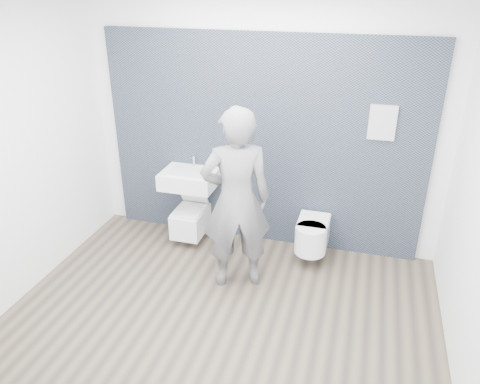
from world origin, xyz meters
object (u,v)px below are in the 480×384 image
(toilet_rounded, at_px, (312,235))
(toilet_square, at_px, (191,219))
(washbasin, at_px, (189,179))
(visitor, at_px, (236,201))

(toilet_rounded, bearing_deg, toilet_square, 178.20)
(washbasin, distance_m, visitor, 1.03)
(toilet_square, bearing_deg, toilet_rounded, -1.80)
(washbasin, height_order, visitor, visitor)
(toilet_square, xyz_separation_m, visitor, (0.77, -0.66, 0.67))
(toilet_rounded, distance_m, visitor, 1.11)
(toilet_square, height_order, visitor, visitor)
(washbasin, bearing_deg, toilet_rounded, -2.43)
(toilet_square, height_order, toilet_rounded, toilet_square)
(washbasin, xyz_separation_m, toilet_square, (0.00, -0.02, -0.52))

